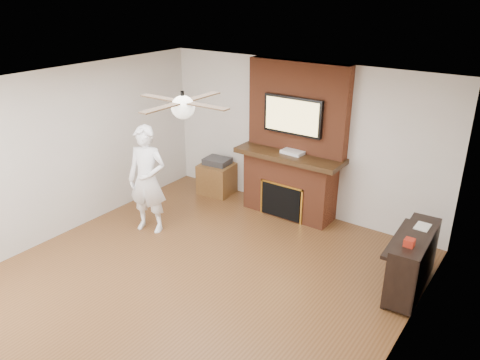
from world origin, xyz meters
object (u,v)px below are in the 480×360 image
Objects in this scene: side_table at (218,177)px; person at (147,180)px; fireplace at (292,156)px; piano at (412,260)px.

person is at bearing -95.65° from side_table.
fireplace reaches higher than piano.
side_table is at bearing 162.79° from piano.
side_table is at bearing -177.43° from fireplace.
fireplace is 2.05× the size of piano.
piano is (3.80, -0.98, 0.12)m from side_table.
piano is at bearing -24.33° from fireplace.
person is 3.89m from piano.
side_table is 3.93m from piano.
side_table is 0.55× the size of piano.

